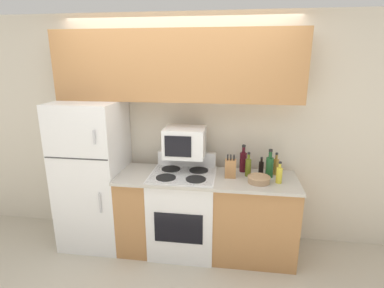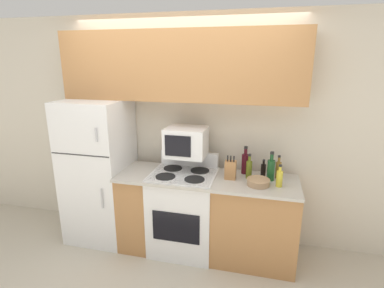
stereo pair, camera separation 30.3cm
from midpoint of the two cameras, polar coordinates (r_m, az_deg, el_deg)
The scene contains 15 objects.
ground_plane at distance 3.40m, azimuth -6.89°, elevation -21.71°, with size 12.00×12.00×0.00m, color beige.
wall_back at distance 3.46m, azimuth -4.71°, elevation 2.54°, with size 8.00×0.05×2.55m.
lower_cabinets at distance 3.33m, azimuth 0.02°, elevation -13.26°, with size 1.87×0.62×0.89m.
refrigerator at distance 3.60m, azimuth -20.61°, elevation -5.49°, with size 0.69×0.68×1.64m.
upper_cabinets at distance 3.19m, azimuth -5.78°, elevation 14.55°, with size 2.56×0.33×0.71m.
stove at distance 3.35m, azimuth -4.34°, elevation -12.70°, with size 0.68×0.60×1.06m.
microwave at distance 3.17m, azimuth -4.13°, elevation 0.32°, with size 0.43×0.35×0.31m.
knife_block at distance 3.09m, azimuth 4.56°, elevation -4.71°, with size 0.11×0.09×0.25m.
bowl at distance 3.01m, azimuth 9.83°, elevation -6.67°, with size 0.23×0.23×0.06m.
bottle_vinegar at distance 3.24m, azimuth 13.13°, elevation -4.15°, with size 0.06×0.06×0.24m.
bottle_wine_green at distance 3.14m, azimuth 11.92°, elevation -4.24°, with size 0.08×0.08×0.30m.
bottle_cooking_spray at distance 3.03m, azimuth 13.56°, elevation -5.74°, with size 0.06×0.06×0.22m.
bottle_olive_oil at distance 3.13m, azimuth 7.95°, elevation -4.37°, with size 0.06×0.06×0.26m.
bottle_wine_red at distance 3.25m, azimuth 7.11°, elevation -3.29°, with size 0.08×0.08×0.30m.
bottle_soy_sauce at distance 3.25m, azimuth 10.46°, elevation -4.37°, with size 0.05×0.05×0.18m.
Camera 1 is at (0.60, -2.63, 2.07)m, focal length 28.00 mm.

